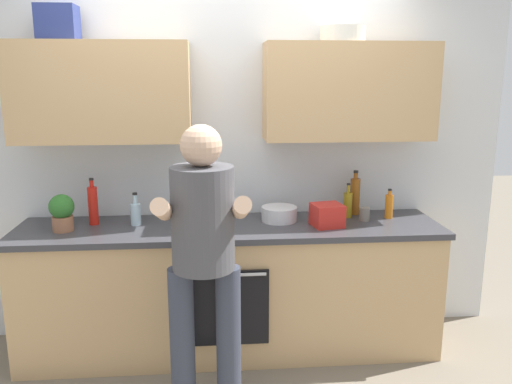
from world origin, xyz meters
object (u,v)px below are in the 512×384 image
object	(u,v)px
grocery_bag_produce	(202,216)
bottle_juice	(389,206)
person_standing	(203,249)
mixing_bowl	(279,214)
bottle_oil	(348,204)
bottle_hotsauce	(93,205)
bottle_syrup	(355,196)
potted_herb	(62,212)
cup_stoneware	(365,214)
bottle_water	(136,213)
grocery_bag_crisps	(327,215)

from	to	relation	value
grocery_bag_produce	bottle_juice	bearing A→B (deg)	6.38
person_standing	mixing_bowl	world-z (taller)	person_standing
person_standing	bottle_oil	distance (m)	1.29
bottle_hotsauce	mixing_bowl	bearing A→B (deg)	-0.97
bottle_syrup	potted_herb	bearing A→B (deg)	-173.02
bottle_hotsauce	bottle_oil	distance (m)	1.75
potted_herb	person_standing	bearing A→B (deg)	-35.27
bottle_oil	mixing_bowl	bearing A→B (deg)	-174.26
potted_herb	cup_stoneware	bearing A→B (deg)	1.88
bottle_syrup	bottle_juice	size ratio (longest dim) A/B	1.53
bottle_hotsauce	bottle_syrup	bearing A→B (deg)	3.33
bottle_water	bottle_hotsauce	world-z (taller)	bottle_hotsauce
grocery_bag_produce	grocery_bag_crisps	size ratio (longest dim) A/B	1.20
bottle_hotsauce	bottle_oil	bearing A→B (deg)	0.92
bottle_oil	mixing_bowl	xyz separation A→B (m)	(-0.49, -0.05, -0.05)
mixing_bowl	grocery_bag_crisps	distance (m)	0.34
bottle_syrup	person_standing	bearing A→B (deg)	-140.44
mixing_bowl	person_standing	bearing A→B (deg)	-123.85
bottle_water	potted_herb	distance (m)	0.46
cup_stoneware	grocery_bag_crisps	bearing A→B (deg)	-160.27
bottle_juice	grocery_bag_produce	world-z (taller)	bottle_juice
mixing_bowl	potted_herb	bearing A→B (deg)	-175.33
bottle_hotsauce	potted_herb	bearing A→B (deg)	-140.42
bottle_hotsauce	grocery_bag_crisps	xyz separation A→B (m)	(1.56, -0.17, -0.06)
potted_herb	mixing_bowl	bearing A→B (deg)	4.67
mixing_bowl	grocery_bag_produce	distance (m)	0.55
grocery_bag_crisps	bottle_oil	bearing A→B (deg)	46.51
grocery_bag_crisps	cup_stoneware	bearing A→B (deg)	19.73
person_standing	bottle_hotsauce	xyz separation A→B (m)	(-0.75, 0.78, 0.06)
bottle_syrup	bottle_water	bearing A→B (deg)	-174.52
bottle_hotsauce	bottle_oil	xyz separation A→B (m)	(1.75, 0.03, -0.04)
mixing_bowl	grocery_bag_produce	xyz separation A→B (m)	(-0.53, -0.14, 0.04)
bottle_hotsauce	potted_herb	size ratio (longest dim) A/B	1.31
cup_stoneware	potted_herb	xyz separation A→B (m)	(-2.01, -0.07, 0.08)
bottle_oil	grocery_bag_crisps	bearing A→B (deg)	-133.49
mixing_bowl	grocery_bag_crisps	xyz separation A→B (m)	(0.30, -0.15, 0.02)
person_standing	bottle_oil	size ratio (longest dim) A/B	6.71
potted_herb	grocery_bag_crisps	world-z (taller)	potted_herb
bottle_juice	grocery_bag_crisps	world-z (taller)	bottle_juice
potted_herb	grocery_bag_crisps	xyz separation A→B (m)	(1.72, -0.04, -0.05)
bottle_syrup	grocery_bag_produce	xyz separation A→B (m)	(-1.09, -0.27, -0.05)
bottle_juice	mixing_bowl	bearing A→B (deg)	-179.61
person_standing	bottle_water	world-z (taller)	person_standing
bottle_juice	grocery_bag_produce	bearing A→B (deg)	-173.62
grocery_bag_produce	bottle_hotsauce	bearing A→B (deg)	167.46
bottle_syrup	bottle_oil	bearing A→B (deg)	-132.55
bottle_oil	bottle_syrup	bearing A→B (deg)	47.45
mixing_bowl	potted_herb	distance (m)	1.43
bottle_oil	cup_stoneware	bearing A→B (deg)	-46.89
bottle_oil	potted_herb	xyz separation A→B (m)	(-1.92, -0.17, 0.03)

